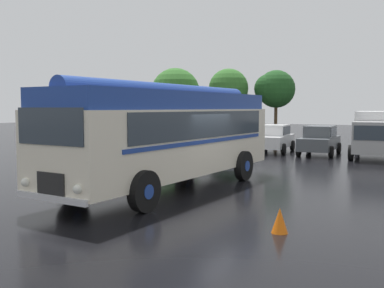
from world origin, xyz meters
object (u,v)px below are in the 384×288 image
vintage_bus (170,132)px  car_near_left (229,137)px  car_mid_left (274,138)px  car_mid_right (320,140)px  traffic_cone (280,220)px  box_van (376,132)px

vintage_bus → car_near_left: vintage_bus is taller
car_near_left → car_mid_left: (2.82, 0.41, 0.00)m
vintage_bus → car_near_left: 13.92m
car_mid_right → car_mid_left: bearing=172.9°
car_mid_right → traffic_cone: car_mid_right is taller
traffic_cone → car_mid_left: bearing=108.1°
traffic_cone → car_mid_right: bearing=99.5°
car_mid_left → box_van: bearing=-2.5°
car_mid_left → car_mid_right: size_ratio=1.02×
car_mid_right → traffic_cone: (2.80, -16.83, -0.57)m
vintage_bus → traffic_cone: vintage_bus is taller
car_mid_left → box_van: size_ratio=0.74×
car_near_left → traffic_cone: car_near_left is taller
car_near_left → car_mid_left: 2.85m
box_van → car_mid_right: bearing=-178.1°
vintage_bus → car_mid_right: 13.62m
traffic_cone → car_near_left: bearing=116.7°
car_mid_left → car_mid_right: 2.84m
car_mid_left → car_mid_right: (2.82, -0.35, 0.00)m
car_near_left → car_mid_right: same height
car_mid_right → vintage_bus: bearing=-98.3°
vintage_bus → traffic_cone: bearing=-35.5°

